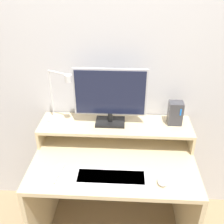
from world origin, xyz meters
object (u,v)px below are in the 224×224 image
Objects in this scene: router_dock at (175,113)px; remote_control at (56,174)px; desk_lamp at (59,98)px; keyboard at (111,177)px; monitor at (110,96)px; mouse at (162,182)px.

router_dock is 1.04× the size of remote_control.
desk_lamp is 2.36× the size of remote_control.
keyboard is 0.36m from remote_control.
monitor is 0.37m from desk_lamp.
desk_lamp is (-0.37, 0.00, -0.03)m from monitor.
mouse is (0.72, -0.46, -0.33)m from desk_lamp.
router_dock is 0.54m from mouse.
monitor is 0.57m from keyboard.
desk_lamp reaches higher than remote_control.
monitor is 0.65m from remote_control.
mouse is 0.48× the size of remote_control.
keyboard is (0.03, -0.43, -0.37)m from monitor.
router_dock is at bearing 28.45° from remote_control.
desk_lamp reaches higher than mouse.
keyboard is (0.40, -0.43, -0.34)m from desk_lamp.
mouse reaches higher than remote_control.
router_dock is (0.85, 0.02, -0.11)m from desk_lamp.
mouse is at bearing -104.83° from router_dock.
router_dock reaches higher than mouse.
monitor reaches higher than router_dock.
keyboard is at bearing -46.95° from desk_lamp.
desk_lamp is at bearing 147.74° from mouse.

